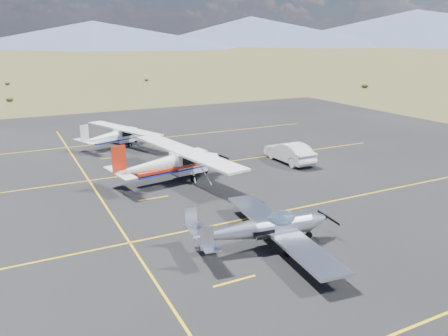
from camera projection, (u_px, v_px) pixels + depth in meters
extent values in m
plane|color=#383D1C|center=(254.00, 235.00, 22.59)|extent=(1600.00, 1600.00, 0.00)
cube|color=black|center=(200.00, 194.00, 28.58)|extent=(72.00, 72.00, 0.02)
cube|color=silver|center=(279.00, 229.00, 21.34)|extent=(2.48, 9.77, 0.13)
ellipsoid|color=#99BFD8|center=(280.00, 220.00, 21.19)|extent=(1.85, 1.17, 0.88)
cube|color=silver|center=(202.00, 237.00, 19.88)|extent=(1.06, 3.28, 0.06)
cube|color=silver|center=(207.00, 238.00, 18.63)|extent=(0.59, 0.12, 1.07)
cube|color=silver|center=(191.00, 218.00, 20.74)|extent=(0.59, 0.12, 1.07)
cylinder|color=black|center=(309.00, 235.00, 22.11)|extent=(0.37, 0.13, 0.37)
cylinder|color=black|center=(288.00, 252.00, 20.28)|extent=(0.44, 0.16, 0.43)
cylinder|color=black|center=(263.00, 230.00, 22.58)|extent=(0.44, 0.16, 0.43)
cube|color=silver|center=(189.00, 162.00, 31.54)|extent=(2.66, 1.70, 1.52)
cube|color=silver|center=(186.00, 152.00, 31.19)|extent=(3.83, 12.51, 0.16)
cube|color=black|center=(189.00, 158.00, 31.45)|extent=(2.00, 1.63, 0.62)
cube|color=red|center=(171.00, 167.00, 30.74)|extent=(5.78, 2.25, 0.20)
cube|color=red|center=(119.00, 159.00, 28.22)|extent=(0.96, 0.24, 1.80)
cube|color=silver|center=(120.00, 172.00, 28.48)|extent=(1.45, 3.70, 0.07)
cylinder|color=black|center=(206.00, 171.00, 32.66)|extent=(0.42, 0.18, 0.41)
cylinder|color=black|center=(194.00, 179.00, 30.71)|extent=(0.51, 0.23, 0.50)
cylinder|color=black|center=(177.00, 171.00, 32.53)|extent=(0.51, 0.23, 0.50)
cube|color=silver|center=(126.00, 135.00, 41.28)|extent=(2.23, 1.69, 1.22)
cube|color=silver|center=(124.00, 129.00, 40.97)|extent=(4.89, 9.78, 0.13)
cube|color=black|center=(125.00, 132.00, 41.21)|extent=(1.74, 1.52, 0.50)
cube|color=silver|center=(115.00, 138.00, 40.47)|extent=(4.59, 2.61, 0.16)
cube|color=silver|center=(85.00, 133.00, 38.02)|extent=(0.74, 0.34, 1.45)
cube|color=silver|center=(85.00, 141.00, 38.23)|extent=(1.67, 2.94, 0.05)
cylinder|color=black|center=(136.00, 141.00, 42.34)|extent=(0.34, 0.20, 0.33)
cylinder|color=black|center=(130.00, 145.00, 40.69)|extent=(0.41, 0.25, 0.40)
cylinder|color=black|center=(118.00, 142.00, 41.91)|extent=(0.41, 0.25, 0.40)
imported|color=silver|center=(289.00, 152.00, 35.56)|extent=(1.85, 5.06, 1.66)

